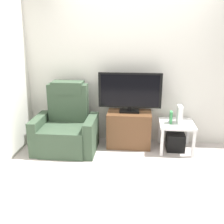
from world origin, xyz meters
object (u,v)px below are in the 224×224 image
object	(u,v)px
side_table	(176,127)
recliner_armchair	(66,127)
game_console	(180,114)
subwoofer_box	(175,142)
television	(130,92)
book_upright	(171,117)
tv_stand	(129,129)

from	to	relation	value
side_table	recliner_armchair	bearing A→B (deg)	-175.83
game_console	side_table	bearing A→B (deg)	-164.05
subwoofer_box	television	bearing A→B (deg)	172.04
television	recliner_armchair	xyz separation A→B (m)	(-1.01, -0.23, -0.56)
television	book_upright	xyz separation A→B (m)	(0.66, -0.13, -0.37)
tv_stand	book_upright	world-z (taller)	book_upright
subwoofer_box	book_upright	bearing A→B (deg)	-168.69
television	book_upright	size ratio (longest dim) A/B	5.22
tv_stand	side_table	world-z (taller)	tv_stand
television	recliner_armchair	bearing A→B (deg)	-166.89
television	game_console	world-z (taller)	television
subwoofer_box	book_upright	xyz separation A→B (m)	(-0.10, -0.02, 0.42)
television	book_upright	bearing A→B (deg)	-10.85
side_table	book_upright	world-z (taller)	book_upright
recliner_armchair	game_console	distance (m)	1.82
recliner_armchair	book_upright	bearing A→B (deg)	2.21
recliner_armchair	tv_stand	bearing A→B (deg)	10.56
recliner_armchair	game_console	world-z (taller)	recliner_armchair
television	side_table	bearing A→B (deg)	-7.96
book_upright	television	bearing A→B (deg)	169.15
game_console	television	bearing A→B (deg)	173.10
subwoofer_box	recliner_armchair	bearing A→B (deg)	-175.83
television	game_console	xyz separation A→B (m)	(0.79, -0.10, -0.33)
subwoofer_box	book_upright	world-z (taller)	book_upright
tv_stand	book_upright	xyz separation A→B (m)	(0.66, -0.11, 0.27)
tv_stand	book_upright	distance (m)	0.72
recliner_armchair	book_upright	distance (m)	1.68
subwoofer_box	game_console	bearing A→B (deg)	15.95
tv_stand	game_console	size ratio (longest dim) A/B	2.57
tv_stand	side_table	xyz separation A→B (m)	(0.76, -0.09, 0.10)
television	recliner_armchair	distance (m)	1.17
side_table	book_upright	xyz separation A→B (m)	(-0.10, -0.02, 0.17)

